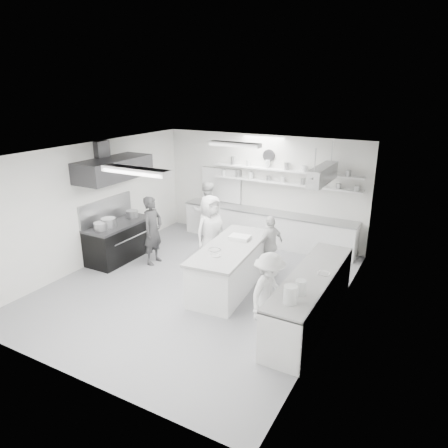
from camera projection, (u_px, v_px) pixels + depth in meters
The scene contains 27 objects.
floor at pixel (197, 286), 9.28m from camera, with size 6.00×7.00×0.02m, color gray.
ceiling at pixel (194, 152), 8.31m from camera, with size 6.00×7.00×0.02m, color white.
wall_back at pixel (262, 188), 11.70m from camera, with size 6.00×0.04×3.00m, color silver.
wall_front at pixel (64, 291), 5.88m from camera, with size 6.00×0.04×3.00m, color silver.
wall_left at pixel (93, 204), 10.16m from camera, with size 0.04×7.00×3.00m, color silver.
wall_right at pixel (337, 248), 7.43m from camera, with size 0.04×7.00×3.00m, color silver.
stove at pixel (120, 242), 10.64m from camera, with size 0.80×1.80×0.90m, color black.
exhaust_hood at pixel (113, 169), 10.03m from camera, with size 0.85×2.00×0.50m, color #333335.
back_counter at pixel (266, 228), 11.65m from camera, with size 5.00×0.60×0.92m, color white.
shelf_lower at pixel (284, 183), 11.20m from camera, with size 4.20×0.26×0.04m, color white.
shelf_upper at pixel (285, 170), 11.09m from camera, with size 4.20×0.26×0.04m, color white.
pass_through_window at pixel (221, 185), 12.29m from camera, with size 1.30×0.04×1.00m, color black.
wall_clock at pixel (269, 156), 11.28m from camera, with size 0.32×0.32×0.05m, color silver.
right_counter at pixel (311, 299), 7.76m from camera, with size 0.74×3.30×0.94m, color white.
pot_rack at pixel (323, 175), 9.63m from camera, with size 0.30×1.60×0.40m, color #9FA0A3.
light_fixture_front at pixel (136, 171), 6.84m from camera, with size 1.30×0.25×0.10m, color white.
light_fixture_rear at pixel (235, 144), 9.83m from camera, with size 1.30×0.25×0.10m, color white.
prep_island at pixel (231, 267), 9.09m from camera, with size 0.95×2.55×0.94m, color white.
stove_pot at pixel (109, 223), 10.18m from camera, with size 0.37×0.37×0.26m, color #9FA0A3.
cook_stove at pixel (153, 230), 10.22m from camera, with size 0.63×0.41×1.73m, color #2F2F31.
cook_back at pixel (207, 211), 11.84m from camera, with size 0.83×0.65×1.71m, color white.
cook_island_left at pixel (211, 231), 10.13m from camera, with size 0.87×0.57×1.79m, color white.
cook_island_right at pixel (270, 245), 9.71m from camera, with size 0.83×0.35×1.42m, color white.
cook_right at pixel (269, 293), 7.35m from camera, with size 0.99×0.57×1.53m, color white.
bowl_island_a at pixel (214, 251), 8.70m from camera, with size 0.26×0.26×0.06m, color #9FA0A3.
bowl_island_b at pixel (216, 257), 8.39m from camera, with size 0.22×0.22×0.07m, color white.
bowl_right at pixel (323, 274), 7.63m from camera, with size 0.23×0.23×0.06m, color white.
Camera 1 is at (4.52, -7.03, 4.29)m, focal length 33.14 mm.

